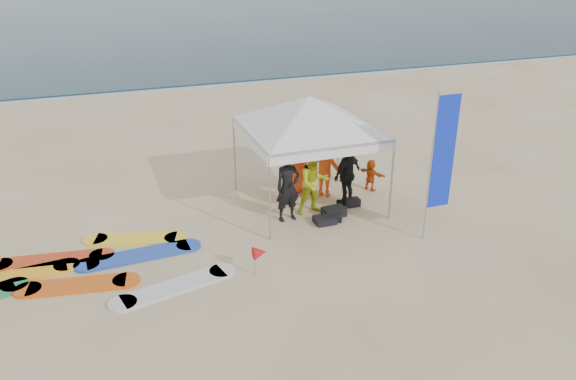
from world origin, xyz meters
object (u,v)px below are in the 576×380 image
(person_black_b, at_px, (347,174))
(person_yellow, at_px, (314,182))
(canopy_tent, at_px, (310,96))
(person_seated, at_px, (371,175))
(surfboard_spread, at_px, (85,271))
(person_orange_b, at_px, (298,163))
(person_black_a, at_px, (288,187))
(feather_flag, at_px, (442,154))
(marker_pennant, at_px, (260,253))
(person_orange_a, at_px, (325,167))

(person_black_b, bearing_deg, person_yellow, -15.09)
(person_black_b, xyz_separation_m, canopy_tent, (-0.94, 0.33, 2.02))
(person_seated, xyz_separation_m, surfboard_spread, (-7.50, -1.77, -0.41))
(person_yellow, distance_m, person_orange_b, 1.38)
(person_black_a, relative_size, feather_flag, 0.50)
(feather_flag, bearing_deg, marker_pennant, -177.93)
(person_black_b, xyz_separation_m, feather_flag, (1.11, -2.33, 1.20))
(person_black_b, height_order, person_seated, person_black_b)
(marker_pennant, bearing_deg, person_black_a, 57.35)
(person_orange_b, bearing_deg, canopy_tent, 62.43)
(person_orange_a, relative_size, person_black_b, 0.99)
(person_orange_a, height_order, marker_pennant, person_orange_a)
(person_black_a, height_order, canopy_tent, canopy_tent)
(marker_pennant, bearing_deg, person_seated, 36.66)
(person_yellow, xyz_separation_m, person_orange_b, (0.12, 1.38, 0.00))
(person_orange_a, bearing_deg, marker_pennant, 88.54)
(canopy_tent, bearing_deg, feather_flag, -52.50)
(person_black_b, relative_size, canopy_tent, 0.38)
(person_yellow, relative_size, feather_flag, 0.48)
(person_seated, height_order, marker_pennant, person_seated)
(person_yellow, height_order, marker_pennant, person_yellow)
(person_yellow, relative_size, surfboard_spread, 0.28)
(person_orange_a, relative_size, feather_flag, 0.48)
(person_black_b, bearing_deg, marker_pennant, 11.49)
(surfboard_spread, bearing_deg, person_black_a, 10.09)
(feather_flag, distance_m, surfboard_spread, 7.95)
(person_orange_a, xyz_separation_m, feather_flag, (1.44, -2.98, 1.21))
(person_black_b, relative_size, person_orange_b, 1.00)
(person_black_b, bearing_deg, person_black_a, -15.62)
(canopy_tent, distance_m, surfboard_spread, 6.42)
(person_orange_a, xyz_separation_m, canopy_tent, (-0.61, -0.32, 2.02))
(person_yellow, bearing_deg, person_seated, 19.86)
(surfboard_spread, bearing_deg, person_orange_b, 22.84)
(person_black_b, xyz_separation_m, marker_pennant, (-3.11, -2.49, -0.33))
(person_orange_b, bearing_deg, person_yellow, 60.64)
(feather_flag, bearing_deg, person_orange_a, 115.71)
(person_orange_a, distance_m, surfboard_spread, 6.50)
(person_orange_b, distance_m, canopy_tent, 2.18)
(canopy_tent, bearing_deg, person_yellow, -97.59)
(surfboard_spread, bearing_deg, person_orange_a, 16.71)
(person_black_b, relative_size, marker_pennant, 2.60)
(person_yellow, distance_m, canopy_tent, 2.10)
(person_yellow, xyz_separation_m, person_orange_a, (0.68, 0.87, -0.00))
(person_yellow, relative_size, person_seated, 1.87)
(canopy_tent, relative_size, marker_pennant, 6.78)
(person_black_a, distance_m, person_orange_b, 1.74)
(canopy_tent, bearing_deg, person_seated, 6.83)
(canopy_tent, bearing_deg, marker_pennant, -127.60)
(canopy_tent, relative_size, surfboard_spread, 0.74)
(person_black_a, xyz_separation_m, person_seated, (2.73, 0.92, -0.43))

